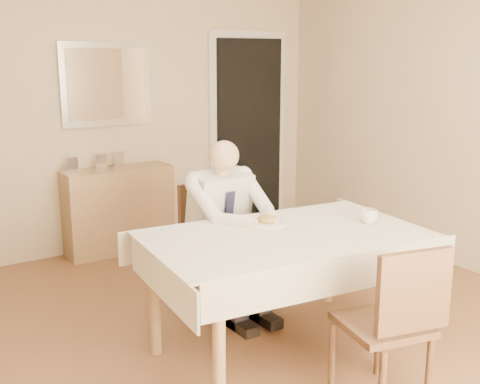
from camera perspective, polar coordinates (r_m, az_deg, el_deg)
room at (r=3.57m, az=3.17°, el=4.41°), size 5.00×5.02×2.60m
doorway at (r=6.49m, az=0.82°, el=5.73°), size 0.96×0.07×2.10m
mirror at (r=5.69m, az=-12.55°, el=9.93°), size 0.86×0.04×0.76m
dining_table at (r=3.74m, az=4.28°, el=-5.18°), size 1.83×1.22×0.75m
chair_far at (r=4.48m, az=-2.80°, el=-4.19°), size 0.47×0.47×0.90m
chair_near at (r=3.27m, az=14.47°, el=-11.44°), size 0.51×0.52×0.90m
seated_man at (r=4.19m, az=-0.77°, el=-2.78°), size 0.48×0.72×1.24m
plate at (r=3.91m, az=2.63°, el=-2.88°), size 0.26×0.26×0.02m
food at (r=3.91m, az=2.63°, el=-2.57°), size 0.14×0.14×0.06m
knife at (r=3.89m, az=3.64°, el=-2.75°), size 0.01×0.13×0.01m
fork at (r=3.84m, az=2.69°, el=-2.94°), size 0.01×0.13×0.01m
coffee_mug at (r=4.00m, az=12.11°, el=-2.25°), size 0.14×0.14×0.09m
sideboard at (r=5.73m, az=-11.41°, el=-1.69°), size 1.01×0.37×0.80m
photo_frame_left at (r=5.50m, az=-15.63°, el=2.47°), size 0.10×0.02×0.14m
photo_frame_center at (r=5.62m, az=-13.03°, el=2.84°), size 0.10×0.02×0.14m
photo_frame_right at (r=5.71m, az=-11.39°, el=3.07°), size 0.10×0.02×0.14m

